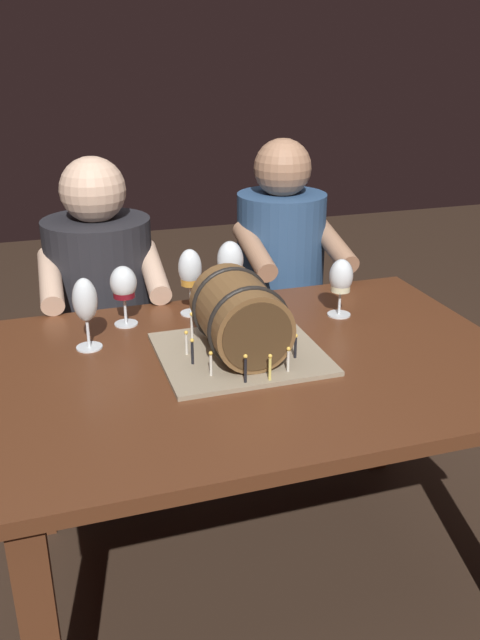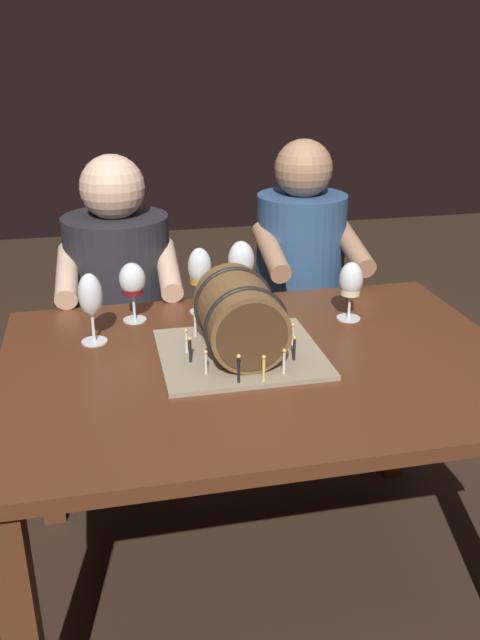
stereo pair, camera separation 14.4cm
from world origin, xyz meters
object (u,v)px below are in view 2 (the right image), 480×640
at_px(wine_glass_amber, 200,270).
at_px(dining_table, 261,395).
at_px(barrel_cake, 240,321).
at_px(wine_glass_red, 132,282).
at_px(wine_glass_white, 351,282).
at_px(wine_glass_empty, 90,297).
at_px(person_seated_right, 298,314).
at_px(wine_glass_rose, 241,263).
at_px(person_seated_left, 123,327).

bearing_deg(wine_glass_amber, dining_table, -74.13).
xyz_separation_m(dining_table, barrel_cake, (-0.05, 0.03, 0.20)).
height_order(wine_glass_red, wine_glass_white, wine_glass_red).
height_order(wine_glass_empty, person_seated_right, person_seated_right).
bearing_deg(wine_glass_white, barrel_cake, -154.36).
bearing_deg(wine_glass_red, wine_glass_rose, 8.50).
distance_m(dining_table, wine_glass_white, 0.44).
distance_m(person_seated_left, person_seated_right, 0.65).
height_order(barrel_cake, person_seated_left, person_seated_left).
relative_size(wine_glass_empty, person_seated_right, 0.17).
height_order(barrel_cake, wine_glass_red, barrel_cake).
bearing_deg(barrel_cake, wine_glass_empty, 155.61).
bearing_deg(person_seated_right, wine_glass_empty, -144.92).
xyz_separation_m(wine_glass_rose, person_seated_left, (-0.36, 0.34, -0.32)).
bearing_deg(wine_glass_amber, wine_glass_red, -173.30).
xyz_separation_m(wine_glass_white, person_seated_right, (0.01, 0.51, -0.30)).
bearing_deg(person_seated_right, wine_glass_amber, -139.18).
height_order(dining_table, wine_glass_white, wine_glass_white).
bearing_deg(dining_table, wine_glass_red, 132.21).
bearing_deg(wine_glass_red, wine_glass_white, -11.19).
bearing_deg(person_seated_right, barrel_cake, -118.59).
distance_m(dining_table, wine_glass_empty, 0.52).
height_order(wine_glass_rose, person_seated_left, person_seated_left).
relative_size(wine_glass_rose, wine_glass_white, 1.18).
relative_size(barrel_cake, wine_glass_rose, 2.01).
distance_m(barrel_cake, person_seated_right, 0.83).
distance_m(dining_table, person_seated_left, 0.80).
distance_m(wine_glass_rose, wine_glass_white, 0.33).
bearing_deg(wine_glass_white, wine_glass_red, 168.81).
relative_size(wine_glass_red, wine_glass_white, 1.01).
height_order(dining_table, barrel_cake, barrel_cake).
relative_size(wine_glass_amber, person_seated_right, 0.17).
distance_m(barrel_cake, wine_glass_empty, 0.40).
height_order(wine_glass_amber, person_seated_left, person_seated_left).
xyz_separation_m(dining_table, person_seated_right, (0.33, 0.72, -0.09)).
bearing_deg(wine_glass_red, barrel_cake, -49.89).
xyz_separation_m(wine_glass_red, person_seated_right, (0.62, 0.39, -0.31)).
bearing_deg(wine_glass_rose, wine_glass_white, -30.85).
xyz_separation_m(wine_glass_red, wine_glass_white, (0.61, -0.12, -0.01)).
bearing_deg(wine_glass_rose, wine_glass_amber, -168.79).
xyz_separation_m(dining_table, person_seated_left, (-0.33, 0.72, -0.08)).
height_order(dining_table, wine_glass_amber, wine_glass_amber).
bearing_deg(wine_glass_amber, barrel_cake, -80.91).
distance_m(dining_table, wine_glass_rose, 0.45).
bearing_deg(person_seated_left, wine_glass_red, -86.05).
xyz_separation_m(dining_table, wine_glass_amber, (-0.10, 0.35, 0.24)).
height_order(dining_table, person_seated_right, person_seated_right).
xyz_separation_m(wine_glass_empty, wine_glass_amber, (0.32, 0.15, 0.00)).
xyz_separation_m(wine_glass_red, person_seated_left, (-0.03, 0.39, -0.30)).
bearing_deg(person_seated_right, wine_glass_rose, -130.85).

